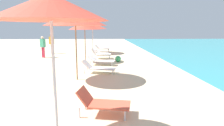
% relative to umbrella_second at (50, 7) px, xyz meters
% --- Properties ---
extents(umbrella_second, '(1.90, 1.90, 2.67)m').
position_rel_umbrella_second_xyz_m(umbrella_second, '(0.00, 0.00, 0.00)').
color(umbrella_second, silver).
rests_on(umbrella_second, ground).
extents(lounger_second_shoreside, '(1.32, 0.79, 0.63)m').
position_rel_umbrella_second_xyz_m(lounger_second_shoreside, '(0.81, 1.08, -2.07)').
color(lounger_second_shoreside, '#D8593F').
rests_on(lounger_second_shoreside, ground).
extents(umbrella_third, '(2.43, 2.43, 2.80)m').
position_rel_umbrella_second_xyz_m(umbrella_third, '(-0.24, 4.33, 0.06)').
color(umbrella_third, olive).
rests_on(umbrella_third, ground).
extents(lounger_third_shoreside, '(1.62, 0.86, 0.60)m').
position_rel_umbrella_second_xyz_m(lounger_third_shoreside, '(0.57, 5.49, -2.12)').
color(lounger_third_shoreside, white).
rests_on(lounger_third_shoreside, ground).
extents(umbrella_fourth, '(1.98, 1.98, 2.54)m').
position_rel_umbrella_second_xyz_m(umbrella_fourth, '(-0.32, 8.70, -0.15)').
color(umbrella_fourth, olive).
rests_on(umbrella_fourth, ground).
extents(lounger_fourth_shoreside, '(1.39, 0.71, 0.71)m').
position_rel_umbrella_second_xyz_m(lounger_fourth_shoreside, '(0.58, 9.96, -2.03)').
color(lounger_fourth_shoreside, white).
rests_on(lounger_fourth_shoreside, ground).
extents(lounger_fourth_inland, '(1.62, 0.91, 0.53)m').
position_rel_umbrella_second_xyz_m(lounger_fourth_inland, '(0.67, 7.45, -2.10)').
color(lounger_fourth_inland, white).
rests_on(lounger_fourth_inland, ground).
extents(umbrella_farthest, '(2.44, 2.44, 2.55)m').
position_rel_umbrella_second_xyz_m(umbrella_farthest, '(-0.10, 12.84, -0.13)').
color(umbrella_farthest, silver).
rests_on(umbrella_farthest, ground).
extents(lounger_farthest_shoreside, '(1.32, 0.72, 0.59)m').
position_rel_umbrella_second_xyz_m(lounger_farthest_shoreside, '(0.67, 13.92, -2.08)').
color(lounger_farthest_shoreside, white).
rests_on(lounger_farthest_shoreside, ground).
extents(lounger_farthest_inland, '(1.30, 0.68, 0.46)m').
position_rel_umbrella_second_xyz_m(lounger_farthest_inland, '(0.58, 11.65, -2.14)').
color(lounger_farthest_inland, white).
rests_on(lounger_farthest_inland, ground).
extents(person_walking_near, '(0.42, 0.35, 1.62)m').
position_rel_umbrella_second_xyz_m(person_walking_near, '(-3.48, 12.72, -1.41)').
color(person_walking_near, silver).
rests_on(person_walking_near, ground).
extents(person_walking_mid, '(0.42, 0.39, 1.53)m').
position_rel_umbrella_second_xyz_m(person_walking_mid, '(-3.50, 10.52, -1.47)').
color(person_walking_mid, '#D8334C').
rests_on(person_walking_mid, ground).
extents(beach_ball, '(0.38, 0.38, 0.38)m').
position_rel_umbrella_second_xyz_m(beach_ball, '(1.72, 8.53, -2.20)').
color(beach_ball, '#3FB266').
rests_on(beach_ball, ground).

